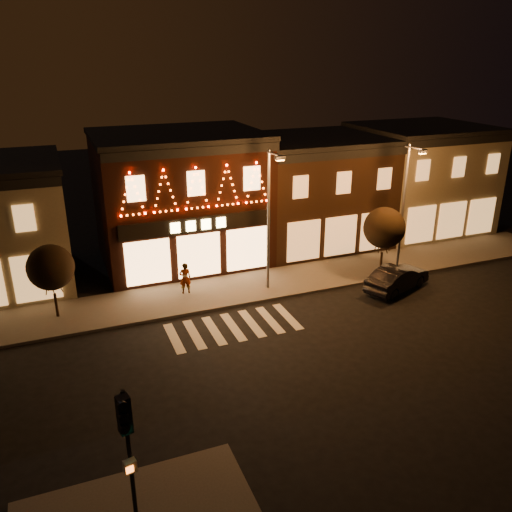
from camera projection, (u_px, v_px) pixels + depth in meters
ground at (264, 369)px, 22.78m from camera, size 120.00×120.00×0.00m
sidewalk_far at (243, 288)px, 30.37m from camera, size 44.00×4.00×0.15m
building_pulp at (180, 198)px, 33.36m from camera, size 10.20×8.34×8.30m
building_right_a at (313, 190)px, 36.79m from camera, size 9.20×8.28×7.50m
building_right_b at (419, 178)px, 39.83m from camera, size 9.20×8.28×7.80m
traffic_signal_near at (127, 439)px, 13.66m from camera, size 0.38×0.49×4.69m
streetlamp_mid at (270, 211)px, 28.41m from camera, size 0.51×1.81×7.91m
streetlamp_right at (406, 200)px, 30.79m from camera, size 0.64×1.79×7.79m
tree_left at (51, 267)px, 26.03m from camera, size 2.31×2.31×3.86m
tree_right at (384, 228)px, 31.23m from camera, size 2.48×2.48×4.15m
dark_sedan at (397, 278)px, 30.07m from camera, size 4.68×3.01×1.46m
pedestrian at (185, 278)px, 29.27m from camera, size 0.69×0.48×1.81m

